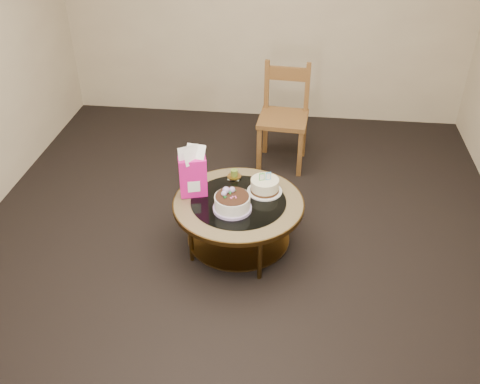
# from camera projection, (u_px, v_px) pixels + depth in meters

# --- Properties ---
(ground) EXTENTS (5.00, 5.00, 0.00)m
(ground) POSITION_uv_depth(u_px,v_px,m) (239.00, 247.00, 4.38)
(ground) COLOR black
(ground) RESTS_ON ground
(room_walls) EXTENTS (4.52, 5.02, 2.61)m
(room_walls) POSITION_uv_depth(u_px,v_px,m) (238.00, 66.00, 3.51)
(room_walls) COLOR beige
(room_walls) RESTS_ON ground
(coffee_table) EXTENTS (1.02, 1.02, 0.46)m
(coffee_table) POSITION_uv_depth(u_px,v_px,m) (238.00, 209.00, 4.17)
(coffee_table) COLOR #573C18
(coffee_table) RESTS_ON ground
(decorated_cake) EXTENTS (0.29, 0.29, 0.17)m
(decorated_cake) POSITION_uv_depth(u_px,v_px,m) (232.00, 203.00, 4.00)
(decorated_cake) COLOR #AF96D4
(decorated_cake) RESTS_ON coffee_table
(cream_cake) EXTENTS (0.28, 0.28, 0.18)m
(cream_cake) POSITION_uv_depth(u_px,v_px,m) (265.00, 186.00, 4.20)
(cream_cake) COLOR silver
(cream_cake) RESTS_ON coffee_table
(gift_bag) EXTENTS (0.23, 0.19, 0.42)m
(gift_bag) POSITION_uv_depth(u_px,v_px,m) (193.00, 172.00, 4.09)
(gift_bag) COLOR #E21590
(gift_bag) RESTS_ON coffee_table
(pillar_candle) EXTENTS (0.11, 0.11, 0.09)m
(pillar_candle) POSITION_uv_depth(u_px,v_px,m) (234.00, 175.00, 4.38)
(pillar_candle) COLOR #DBCC5A
(pillar_candle) RESTS_ON coffee_table
(dining_chair) EXTENTS (0.50, 0.50, 1.01)m
(dining_chair) POSITION_uv_depth(u_px,v_px,m) (284.00, 116.00, 5.23)
(dining_chair) COLOR brown
(dining_chair) RESTS_ON ground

